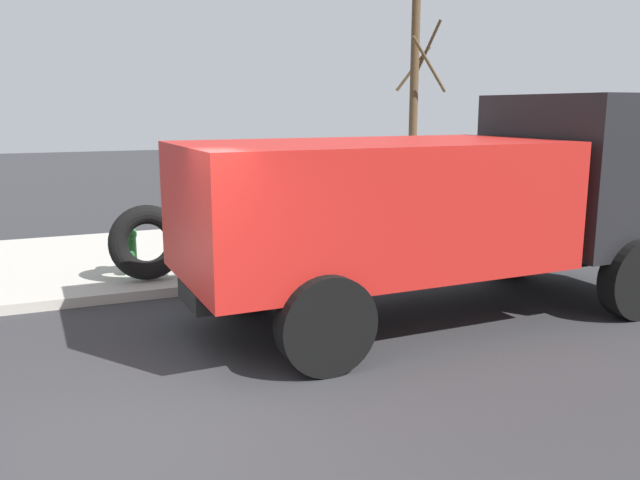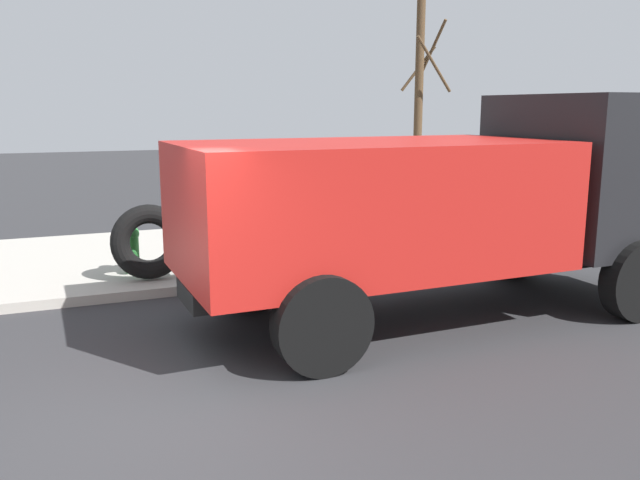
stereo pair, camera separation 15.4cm
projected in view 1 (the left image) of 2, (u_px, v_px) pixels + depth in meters
ground_plane at (140, 426)px, 5.91m from camera, size 80.00×80.00×0.00m
sidewalk_curb at (88, 263)px, 11.76m from camera, size 36.00×5.00×0.15m
fire_hydrant at (129, 249)px, 10.68m from camera, size 0.26×0.59×0.78m
loose_tire at (147, 242)px, 10.23m from camera, size 1.18×0.44×1.20m
dump_truck_red at (454, 198)px, 8.89m from camera, size 7.06×2.94×3.00m
bare_tree at (414, 102)px, 14.72m from camera, size 1.00×1.11×5.39m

